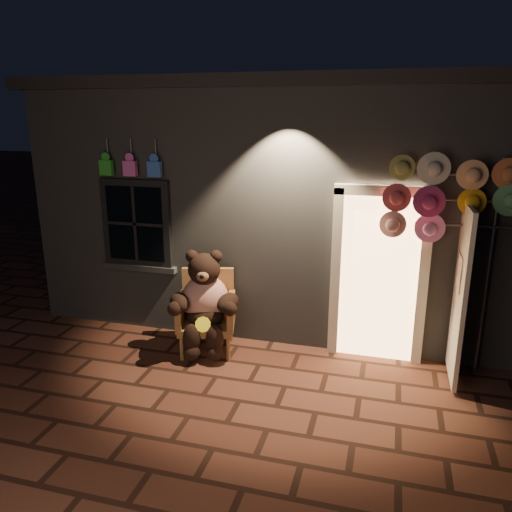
% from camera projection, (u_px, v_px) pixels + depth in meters
% --- Properties ---
extents(ground, '(60.00, 60.00, 0.00)m').
position_uv_depth(ground, '(239.00, 401.00, 5.40)').
color(ground, brown).
rests_on(ground, ground).
extents(shop_building, '(7.30, 5.95, 3.51)m').
position_uv_depth(shop_building, '(307.00, 189.00, 8.61)').
color(shop_building, slate).
rests_on(shop_building, ground).
extents(wicker_armchair, '(0.84, 0.80, 1.04)m').
position_uv_depth(wicker_armchair, '(207.00, 311.00, 6.49)').
color(wicker_armchair, '#A67040').
rests_on(wicker_armchair, ground).
extents(teddy_bear, '(0.93, 0.83, 1.32)m').
position_uv_depth(teddy_bear, '(205.00, 302.00, 6.32)').
color(teddy_bear, red).
rests_on(teddy_bear, ground).
extents(hat_rack, '(1.50, 0.22, 2.56)m').
position_uv_depth(hat_rack, '(446.00, 198.00, 5.49)').
color(hat_rack, '#59595E').
rests_on(hat_rack, ground).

